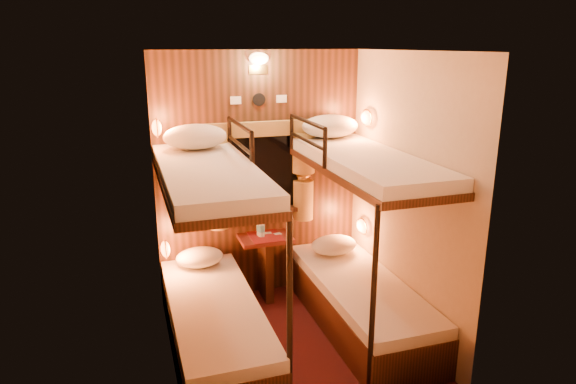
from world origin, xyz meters
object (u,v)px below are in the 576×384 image
object	(u,v)px
table	(266,259)
bottle_left	(259,227)
bunk_left	(213,290)
bottle_right	(261,227)
bunk_right	(361,269)

from	to	relation	value
table	bottle_left	distance (m)	0.33
bunk_left	bottle_left	xyz separation A→B (m)	(0.60, 0.83, 0.18)
bottle_right	bunk_left	bearing A→B (deg)	-127.76
table	bottle_right	distance (m)	0.33
bottle_left	bottle_right	distance (m)	0.04
table	bottle_right	bearing A→B (deg)	166.79
bottle_left	bunk_right	bearing A→B (deg)	-50.05
bunk_right	bottle_left	bearing A→B (deg)	129.95
bunk_right	table	size ratio (longest dim) A/B	2.90
table	bottle_left	xyz separation A→B (m)	(-0.05, 0.05, 0.32)
table	bottle_left	bearing A→B (deg)	134.24
bottle_right	bottle_left	bearing A→B (deg)	103.46
bunk_left	table	world-z (taller)	bunk_left
bunk_left	bottle_left	world-z (taller)	bunk_left
bunk_right	bottle_right	distance (m)	1.06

